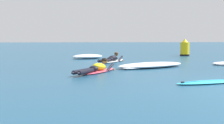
# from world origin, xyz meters

# --- Properties ---
(ground_plane) EXTENTS (120.00, 120.00, 0.00)m
(ground_plane) POSITION_xyz_m (0.00, 10.00, 0.00)
(ground_plane) COLOR navy
(surfer_near) EXTENTS (1.74, 2.42, 0.54)m
(surfer_near) POSITION_xyz_m (-3.40, 3.83, 0.14)
(surfer_near) COLOR #E54C66
(surfer_near) RESTS_ON ground
(surfer_far) EXTENTS (1.70, 2.39, 0.55)m
(surfer_far) POSITION_xyz_m (-2.41, 8.10, 0.14)
(surfer_far) COLOR white
(surfer_far) RESTS_ON ground
(drifting_surfboard) EXTENTS (2.21, 0.98, 0.16)m
(drifting_surfboard) POSITION_xyz_m (-0.41, 1.16, 0.03)
(drifting_surfboard) COLOR #2DB2D1
(drifting_surfboard) RESTS_ON ground
(whitewater_front) EXTENTS (2.09, 1.60, 0.27)m
(whitewater_front) POSITION_xyz_m (-3.62, 10.60, 0.12)
(whitewater_front) COLOR white
(whitewater_front) RESTS_ON ground
(whitewater_mid_left) EXTENTS (3.38, 2.34, 0.21)m
(whitewater_mid_left) POSITION_xyz_m (-1.04, 5.34, 0.10)
(whitewater_mid_left) COLOR white
(whitewater_mid_left) RESTS_ON ground
(channel_marker_buoy) EXTENTS (0.63, 0.63, 1.18)m
(channel_marker_buoy) POSITION_xyz_m (3.05, 12.39, 0.48)
(channel_marker_buoy) COLOR yellow
(channel_marker_buoy) RESTS_ON ground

